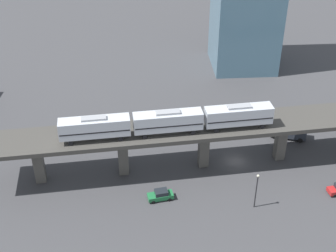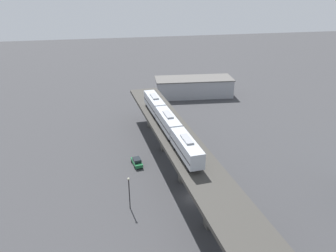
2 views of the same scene
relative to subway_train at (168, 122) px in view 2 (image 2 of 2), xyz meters
name	(u,v)px [view 2 (image 2 of 2)]	position (x,y,z in m)	size (l,w,h in m)	color
ground_plane	(193,198)	(2.59, -13.25, -11.41)	(400.00, 400.00, 0.00)	#38383A
elevated_viaduct	(195,167)	(2.61, -13.45, -3.84)	(16.57, 92.38, 8.87)	#393733
subway_train	(168,122)	(0.00, 0.00, 0.00)	(6.13, 37.30, 4.45)	#ADB2BA
street_car_green	(137,162)	(-7.17, 1.75, -10.47)	(2.53, 4.64, 1.89)	#1E6638
delivery_truck	(254,228)	(9.90, -25.53, -9.65)	(4.40, 7.54, 3.20)	#333338
street_lamp	(129,191)	(-10.15, -13.95, -7.30)	(0.44, 0.44, 6.94)	black
warehouse_building	(194,87)	(19.22, 48.19, -8.00)	(29.25, 12.33, 6.80)	#99999E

